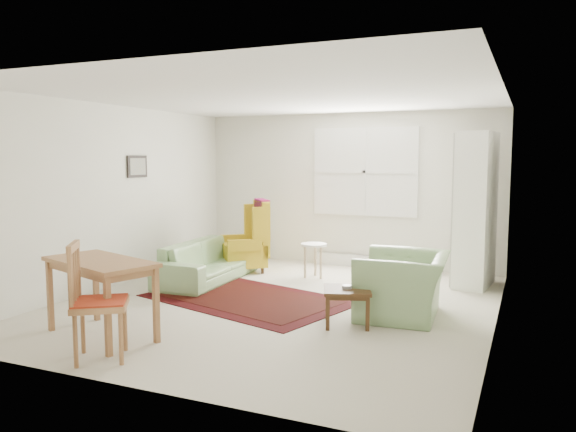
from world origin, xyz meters
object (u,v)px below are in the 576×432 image
at_px(cabinet, 476,210).
at_px(desk, 101,298).
at_px(armchair, 403,279).
at_px(stool, 314,260).
at_px(wingback_chair, 244,236).
at_px(coffee_table, 347,306).
at_px(desk_chair, 100,301).
at_px(sofa, 208,254).

xyz_separation_m(cabinet, desk, (-3.19, -3.83, -0.68)).
distance_m(armchair, stool, 2.24).
distance_m(wingback_chair, coffee_table, 3.13).
bearing_deg(desk_chair, armchair, -76.18).
relative_size(wingback_chair, cabinet, 0.53).
distance_m(wingback_chair, cabinet, 3.46).
xyz_separation_m(armchair, stool, (-1.65, 1.51, -0.17)).
height_order(coffee_table, desk, desk).
bearing_deg(cabinet, armchair, -100.31).
bearing_deg(coffee_table, wingback_chair, 138.64).
bearing_deg(coffee_table, sofa, 152.85).
relative_size(stool, cabinet, 0.24).
relative_size(armchair, stool, 2.12).
bearing_deg(sofa, stool, -61.64).
bearing_deg(sofa, desk_chair, -168.19).
distance_m(coffee_table, desk_chair, 2.52).
height_order(stool, desk, desk).
xyz_separation_m(stool, desk, (-0.95, -3.44, 0.13)).
bearing_deg(cabinet, desk, -122.96).
bearing_deg(cabinet, coffee_table, -106.42).
bearing_deg(sofa, wingback_chair, -14.98).
height_order(coffee_table, cabinet, cabinet).
distance_m(coffee_table, desk, 2.52).
distance_m(sofa, armchair, 3.06).
relative_size(coffee_table, cabinet, 0.23).
bearing_deg(coffee_table, stool, 119.36).
xyz_separation_m(stool, desk_chair, (-0.51, -3.93, 0.27)).
bearing_deg(cabinet, sofa, -154.63).
xyz_separation_m(sofa, armchair, (2.98, -0.71, 0.03)).
bearing_deg(desk_chair, sofa, -19.75).
distance_m(armchair, desk_chair, 3.25).
distance_m(sofa, coffee_table, 2.82).
bearing_deg(stool, desk, -105.44).
distance_m(armchair, cabinet, 2.09).
bearing_deg(desk_chair, wingback_chair, -24.92).
relative_size(desk, desk_chair, 1.17).
height_order(armchair, wingback_chair, wingback_chair).
bearing_deg(desk_chair, desk, 7.11).
distance_m(wingback_chair, desk, 3.42).
height_order(armchair, desk, armchair).
distance_m(wingback_chair, stool, 1.20).
xyz_separation_m(wingback_chair, stool, (1.16, 0.03, -0.31)).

